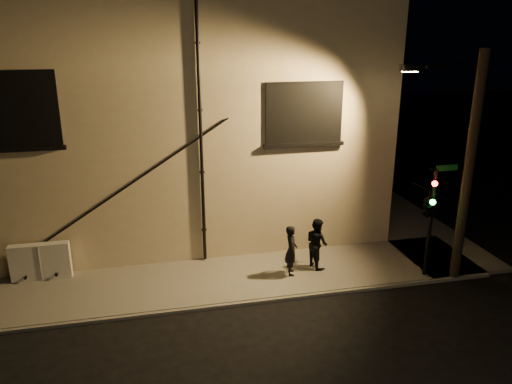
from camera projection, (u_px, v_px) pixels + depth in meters
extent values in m
plane|color=black|center=(279.00, 300.00, 14.68)|extent=(90.00, 90.00, 0.00)
cube|color=slate|center=(172.00, 285.00, 15.42)|extent=(20.00, 3.00, 0.12)
cube|color=slate|center=(367.00, 197.00, 23.44)|extent=(3.00, 16.00, 0.12)
cube|color=beige|center=(156.00, 112.00, 21.07)|extent=(16.00, 12.00, 8.50)
cube|color=black|center=(149.00, 1.00, 19.69)|extent=(16.20, 12.20, 0.30)
cube|color=black|center=(19.00, 109.00, 14.29)|extent=(2.20, 0.10, 2.20)
cube|color=black|center=(19.00, 109.00, 14.30)|extent=(1.98, 0.05, 1.98)
cube|color=black|center=(304.00, 113.00, 16.22)|extent=(2.60, 0.10, 2.00)
cube|color=#A5B28C|center=(304.00, 112.00, 16.23)|extent=(2.38, 0.05, 1.78)
cylinder|color=black|center=(201.00, 139.00, 15.66)|extent=(0.11, 0.11, 8.30)
cylinder|color=black|center=(132.00, 183.00, 15.64)|extent=(5.96, 0.04, 3.75)
cylinder|color=black|center=(136.00, 181.00, 15.65)|extent=(5.96, 0.04, 3.75)
cube|color=silver|center=(41.00, 262.00, 15.51)|extent=(1.78, 0.30, 1.17)
imported|color=black|center=(291.00, 250.00, 15.74)|extent=(0.49, 0.66, 1.64)
imported|color=black|center=(317.00, 243.00, 16.23)|extent=(0.83, 0.96, 1.68)
cylinder|color=black|center=(430.00, 224.00, 15.41)|extent=(0.12, 0.12, 3.46)
imported|color=black|center=(428.00, 204.00, 15.03)|extent=(0.60, 2.11, 0.84)
sphere|color=#FF140C|center=(435.00, 184.00, 14.65)|extent=(0.17, 0.17, 0.17)
sphere|color=#14FF3F|center=(433.00, 202.00, 14.83)|extent=(0.17, 0.17, 0.17)
cube|color=#0C4C1E|center=(447.00, 168.00, 14.93)|extent=(0.70, 0.03, 0.18)
cylinder|color=black|center=(468.00, 172.00, 14.82)|extent=(0.30, 0.30, 7.10)
cylinder|color=black|center=(446.00, 65.00, 14.21)|extent=(1.80, 0.98, 0.10)
cube|color=black|center=(410.00, 68.00, 14.58)|extent=(0.55, 0.28, 0.18)
cube|color=#FFC672|center=(410.00, 71.00, 14.62)|extent=(0.42, 0.20, 0.04)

